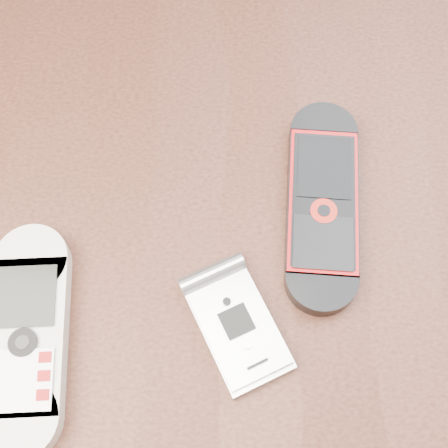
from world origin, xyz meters
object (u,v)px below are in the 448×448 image
(nokia_white, at_px, (27,336))
(motorola_razr, at_px, (238,327))
(nokia_black_red, at_px, (322,203))
(table, at_px, (218,274))

(nokia_white, relative_size, motorola_razr, 1.71)
(nokia_white, xyz_separation_m, nokia_black_red, (0.21, 0.10, -0.00))
(nokia_black_red, height_order, motorola_razr, nokia_black_red)
(table, bearing_deg, nokia_white, -147.91)
(nokia_white, bearing_deg, motorola_razr, 0.04)
(motorola_razr, bearing_deg, nokia_black_red, 30.31)
(nokia_black_red, relative_size, motorola_razr, 1.81)
(table, distance_m, nokia_white, 0.19)
(table, xyz_separation_m, motorola_razr, (0.01, -0.08, 0.11))
(nokia_black_red, bearing_deg, motorola_razr, -119.97)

